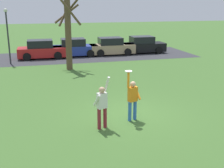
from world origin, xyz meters
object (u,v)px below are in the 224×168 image
Objects in this scene: person_defender at (102,104)px; bare_tree_tall at (68,25)px; parked_car_black at (143,45)px; lamppost_by_lot at (8,31)px; person_catcher at (133,97)px; parked_car_tan at (112,47)px; frisbee_disc at (129,71)px; parked_car_blue at (74,48)px; parked_car_red at (42,50)px.

bare_tree_tall is at bearing 71.89° from person_defender.
lamppost_by_lot is at bearing -168.37° from parked_car_black.
bare_tree_tall is (-7.65, -5.43, 2.44)m from parked_car_black.
person_catcher is 15.61m from parked_car_tan.
person_catcher is 0.50× the size of parked_car_black.
parked_car_tan is at bearing -119.72° from person_catcher.
frisbee_disc is 10.28m from bare_tree_tall.
person_defender is 7.34× the size of frisbee_disc.
person_catcher is at bearing -111.29° from parked_car_black.
bare_tree_tall is (-1.03, -5.28, 2.44)m from parked_car_blue.
parked_car_tan is at bearing 49.40° from bare_tree_tall.
frisbee_disc is at bearing -88.75° from parked_car_blue.
parked_car_blue is 1.00× the size of parked_car_tan.
parked_car_red is 3.61m from lamppost_by_lot.
parked_car_black is at bearing 67.52° from frisbee_disc.
parked_car_red is at bearing 101.41° from frisbee_disc.
frisbee_disc is at bearing 0.00° from person_defender.
person_defender is at bearing 0.00° from person_catcher.
person_catcher is 0.34× the size of bare_tree_tall.
parked_car_blue is at bearing 22.16° from lamppost_by_lot.
person_defender is 0.48× the size of lamppost_by_lot.
parked_car_tan is 3.18m from parked_car_black.
bare_tree_tall is (-1.20, 10.15, 1.08)m from frisbee_disc.
frisbee_disc is 16.92m from parked_car_black.
lamppost_by_lot reaches higher than parked_car_black.
bare_tree_tall reaches higher than person_defender.
parked_car_blue is 1.00× the size of parked_car_black.
parked_car_black is (7.60, 15.97, -0.25)m from person_defender.
person_catcher is 1.44m from person_defender.
frisbee_disc is 0.07× the size of parked_car_red.
bare_tree_tall is at bearing -144.01° from parked_car_black.
parked_car_red is (-1.90, 15.50, -0.25)m from person_defender.
parked_car_black is at bearing 11.02° from lamppost_by_lot.
bare_tree_tall is 5.35m from lamppost_by_lot.
person_catcher is at bearing -100.71° from parked_car_tan.
frisbee_disc reaches higher than parked_car_black.
lamppost_by_lot is (-5.74, 13.18, 1.60)m from person_catcher.
bare_tree_tall is (-4.48, -5.23, 2.44)m from parked_car_tan.
lamppost_by_lot reaches higher than parked_car_blue.
parked_car_blue is 0.97× the size of lamppost_by_lot.
lamppost_by_lot is at bearing 144.37° from bare_tree_tall.
frisbee_disc reaches higher than parked_car_blue.
parked_car_red is 2.90m from parked_car_blue.
person_catcher reaches higher than parked_car_blue.
person_catcher is at bearing -87.95° from parked_car_blue.
frisbee_disc is 0.07× the size of parked_car_blue.
frisbee_disc is at bearing -83.25° from bare_tree_tall.
lamppost_by_lot is (-4.38, 13.63, 1.60)m from person_defender.
parked_car_tan is (3.28, 15.38, -1.37)m from frisbee_disc.
lamppost_by_lot is at bearing -142.38° from parked_car_red.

